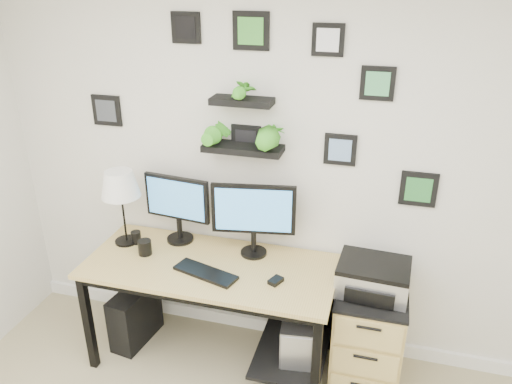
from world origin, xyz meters
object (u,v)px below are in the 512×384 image
(desk, at_px, (218,278))
(monitor_left, at_px, (177,204))
(table_lamp, at_px, (120,186))
(monitor_right, at_px, (254,214))
(pc_tower_grey, at_px, (298,341))
(file_cabinet, at_px, (368,335))
(printer, at_px, (373,277))
(pc_tower_black, at_px, (135,315))
(mug, at_px, (145,247))

(desk, height_order, monitor_left, monitor_left)
(monitor_left, bearing_deg, table_lamp, -161.49)
(monitor_right, distance_m, table_lamp, 0.90)
(monitor_right, bearing_deg, desk, -141.50)
(monitor_left, distance_m, pc_tower_grey, 1.21)
(file_cabinet, bearing_deg, table_lamp, 179.21)
(pc_tower_grey, bearing_deg, table_lamp, 176.57)
(file_cabinet, xyz_separation_m, printer, (-0.01, 0.01, 0.43))
(desk, xyz_separation_m, monitor_right, (0.20, 0.16, 0.42))
(monitor_left, bearing_deg, file_cabinet, -5.96)
(pc_tower_black, xyz_separation_m, file_cabinet, (1.62, 0.07, 0.13))
(desk, relative_size, mug, 16.03)
(table_lamp, distance_m, file_cabinet, 1.87)
(file_cabinet, bearing_deg, mug, -176.59)
(pc_tower_black, bearing_deg, printer, 11.12)
(pc_tower_grey, bearing_deg, monitor_right, 156.38)
(pc_tower_grey, relative_size, file_cabinet, 0.73)
(desk, distance_m, pc_tower_black, 0.76)
(monitor_left, height_order, pc_tower_grey, monitor_left)
(desk, distance_m, printer, 0.99)
(monitor_left, bearing_deg, mug, -123.11)
(desk, relative_size, monitor_left, 3.36)
(desk, distance_m, mug, 0.52)
(pc_tower_black, xyz_separation_m, printer, (1.61, 0.08, 0.56))
(table_lamp, xyz_separation_m, pc_tower_grey, (1.23, -0.07, -0.94))
(monitor_left, bearing_deg, printer, -5.53)
(monitor_right, xyz_separation_m, table_lamp, (-0.89, -0.08, 0.13))
(desk, relative_size, pc_tower_grey, 3.28)
(monitor_left, bearing_deg, pc_tower_grey, -12.04)
(pc_tower_grey, xyz_separation_m, file_cabinet, (0.44, 0.05, 0.10))
(printer, bearing_deg, file_cabinet, -51.51)
(monitor_right, xyz_separation_m, pc_tower_grey, (0.35, -0.15, -0.82))
(monitor_right, height_order, pc_tower_black, monitor_right)
(pc_tower_black, relative_size, printer, 0.93)
(mug, xyz_separation_m, pc_tower_grey, (1.03, 0.04, -0.57))
(monitor_right, xyz_separation_m, file_cabinet, (0.79, -0.10, -0.71))
(desk, distance_m, table_lamp, 0.88)
(desk, xyz_separation_m, mug, (-0.49, -0.03, 0.17))
(mug, xyz_separation_m, pc_tower_black, (-0.14, 0.02, -0.60))
(pc_tower_black, height_order, printer, printer)
(mug, bearing_deg, pc_tower_grey, 2.06)
(monitor_left, xyz_separation_m, pc_tower_grey, (0.89, -0.19, -0.80))
(monitor_left, height_order, mug, monitor_left)
(pc_tower_black, bearing_deg, monitor_left, 43.94)
(monitor_left, bearing_deg, desk, -29.90)
(monitor_left, relative_size, printer, 1.08)
(table_lamp, bearing_deg, printer, -0.42)
(desk, height_order, mug, mug)
(pc_tower_black, relative_size, file_cabinet, 0.61)
(monitor_right, bearing_deg, monitor_left, 175.97)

